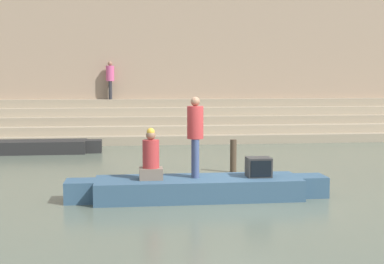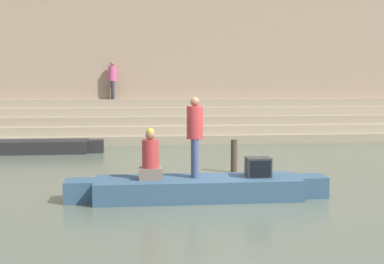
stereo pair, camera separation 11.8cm
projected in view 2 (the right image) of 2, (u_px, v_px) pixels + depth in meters
ground_plane at (228, 199)px, 11.77m from camera, size 120.00×120.00×0.00m
ghat_steps at (182, 125)px, 23.16m from camera, size 36.00×2.79×1.75m
back_wall at (179, 62)px, 24.48m from camera, size 34.20×1.28×6.89m
rowboat_main at (198, 188)px, 11.79m from camera, size 5.77×1.37×0.46m
person_standing at (195, 131)px, 11.77m from camera, size 0.36×0.36×1.78m
person_rowing at (150, 159)px, 11.58m from camera, size 0.50×0.40×1.12m
tv_set at (258, 167)px, 11.89m from camera, size 0.53×0.47×0.43m
moored_boat_shore at (32, 146)px, 19.05m from camera, size 5.07×1.14×0.45m
mooring_post at (234, 156)px, 15.07m from camera, size 0.18×0.18×0.93m
person_on_steps at (113, 78)px, 23.37m from camera, size 0.35×0.35×1.65m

